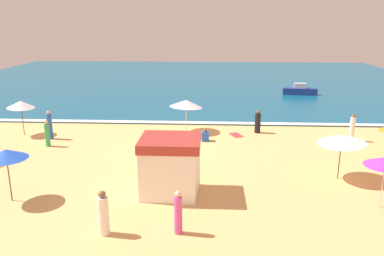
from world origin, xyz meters
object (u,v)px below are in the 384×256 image
(lifeguard_cabana, at_px, (171,165))
(small_boat_0, at_px, (300,91))
(beach_umbrella_7, at_px, (21,104))
(beachgoer_7, at_px, (258,122))
(beach_umbrella_0, at_px, (186,103))
(beachgoer_3, at_px, (50,125))
(beachgoer_2, at_px, (352,128))
(beach_umbrella_5, at_px, (342,139))
(beachgoer_6, at_px, (205,136))
(beachgoer_1, at_px, (178,213))
(beachgoer_4, at_px, (103,214))
(beach_umbrella_6, at_px, (6,154))
(beachgoer_0, at_px, (47,134))

(lifeguard_cabana, height_order, small_boat_0, lifeguard_cabana)
(beach_umbrella_7, xyz_separation_m, beachgoer_7, (15.83, 1.32, -1.37))
(beach_umbrella_0, bearing_deg, beachgoer_3, -165.57)
(beachgoer_2, bearing_deg, beach_umbrella_0, 171.07)
(beach_umbrella_5, distance_m, beachgoer_6, 8.96)
(beachgoer_1, xyz_separation_m, beachgoer_6, (0.76, 11.22, -0.46))
(beachgoer_4, relative_size, small_boat_0, 0.49)
(beachgoer_1, distance_m, beachgoer_6, 11.26)
(lifeguard_cabana, bearing_deg, beachgoer_4, -119.81)
(lifeguard_cabana, xyz_separation_m, beach_umbrella_5, (7.99, 2.05, 0.72))
(beach_umbrella_6, distance_m, beachgoer_2, 19.94)
(beach_umbrella_6, xyz_separation_m, beachgoer_7, (11.70, 11.02, -1.39))
(beach_umbrella_7, height_order, beachgoer_6, beach_umbrella_7)
(beachgoer_6, relative_size, beachgoer_7, 0.52)
(beachgoer_0, xyz_separation_m, beachgoer_1, (8.88, -9.64, 0.01))
(lifeguard_cabana, bearing_deg, beach_umbrella_5, 14.39)
(beachgoer_6, bearing_deg, beachgoer_4, -106.71)
(beachgoer_2, height_order, beachgoer_3, beachgoer_3)
(beach_umbrella_5, bearing_deg, beachgoer_6, 138.70)
(beachgoer_3, distance_m, beachgoer_6, 10.11)
(beach_umbrella_0, xyz_separation_m, beach_umbrella_7, (-10.91, -1.43, 0.12))
(lifeguard_cabana, distance_m, beachgoer_1, 3.46)
(beachgoer_1, height_order, beachgoer_3, beachgoer_3)
(lifeguard_cabana, distance_m, beachgoer_4, 4.15)
(beach_umbrella_0, distance_m, beachgoer_0, 9.16)
(beach_umbrella_7, distance_m, beachgoer_7, 15.95)
(beachgoer_0, distance_m, beachgoer_1, 13.10)
(beach_umbrella_5, bearing_deg, beachgoer_0, 165.42)
(beachgoer_7, xyz_separation_m, small_boat_0, (5.87, 13.98, -0.21))
(beachgoer_1, bearing_deg, beachgoer_4, -175.59)
(beachgoer_0, distance_m, beachgoer_3, 1.58)
(beachgoer_3, xyz_separation_m, small_boat_0, (19.52, 16.12, -0.39))
(beach_umbrella_6, distance_m, beach_umbrella_7, 10.54)
(beachgoer_0, bearing_deg, beachgoer_1, -47.36)
(beach_umbrella_7, distance_m, beachgoer_0, 3.75)
(beach_umbrella_6, relative_size, beachgoer_7, 1.47)
(beach_umbrella_6, bearing_deg, beachgoer_7, 43.28)
(lifeguard_cabana, relative_size, beachgoer_0, 1.58)
(beachgoer_0, xyz_separation_m, beachgoer_7, (13.20, 3.64, -0.06))
(beachgoer_2, xyz_separation_m, beachgoer_3, (-19.46, -0.56, 0.07))
(beachgoer_1, bearing_deg, small_boat_0, 69.51)
(beachgoer_2, bearing_deg, small_boat_0, 89.79)
(beach_umbrella_0, height_order, beachgoer_0, beach_umbrella_0)
(beach_umbrella_7, relative_size, beachgoer_2, 1.35)
(beach_umbrella_0, relative_size, beach_umbrella_7, 1.32)
(beach_umbrella_0, xyz_separation_m, beachgoer_3, (-8.73, -2.25, -1.07))
(small_boat_0, bearing_deg, beach_umbrella_7, -144.81)
(beachgoer_1, distance_m, small_boat_0, 29.11)
(beach_umbrella_6, xyz_separation_m, beach_umbrella_7, (-4.13, 9.70, -0.02))
(beach_umbrella_6, relative_size, beachgoer_2, 1.32)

